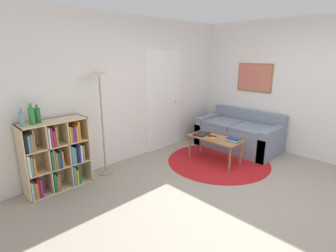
% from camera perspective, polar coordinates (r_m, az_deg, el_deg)
% --- Properties ---
extents(ground_plane, '(14.00, 14.00, 0.00)m').
position_cam_1_polar(ground_plane, '(3.89, 16.20, -15.32)').
color(ground_plane, gray).
extents(wall_back, '(7.49, 0.11, 2.60)m').
position_cam_1_polar(wall_back, '(4.97, -6.83, 7.77)').
color(wall_back, silver).
rests_on(wall_back, ground_plane).
extents(wall_right, '(0.08, 5.34, 2.60)m').
position_cam_1_polar(wall_right, '(5.95, 18.29, 8.54)').
color(wall_right, silver).
rests_on(wall_right, ground_plane).
extents(rug, '(1.88, 1.88, 0.01)m').
position_cam_1_polar(rug, '(5.03, 10.85, -7.51)').
color(rug, '#B2191E').
rests_on(rug, ground_plane).
extents(bookshelf, '(0.92, 0.34, 1.04)m').
position_cam_1_polar(bookshelf, '(4.17, -23.42, -5.97)').
color(bookshelf, beige).
rests_on(bookshelf, ground_plane).
extents(floor_lamp, '(0.25, 0.25, 1.69)m').
position_cam_1_polar(floor_lamp, '(4.23, -14.56, 7.21)').
color(floor_lamp, gray).
rests_on(floor_lamp, ground_plane).
extents(couch, '(0.93, 1.63, 0.77)m').
position_cam_1_polar(couch, '(5.77, 15.33, -1.79)').
color(couch, gray).
rests_on(couch, ground_plane).
extents(coffee_table, '(0.44, 0.98, 0.45)m').
position_cam_1_polar(coffee_table, '(4.91, 10.14, -3.13)').
color(coffee_table, '#996B42').
rests_on(coffee_table, ground_plane).
extents(laptop, '(0.34, 0.27, 0.02)m').
position_cam_1_polar(laptop, '(5.05, 7.33, -1.72)').
color(laptop, black).
rests_on(laptop, coffee_table).
extents(bowl, '(0.13, 0.13, 0.04)m').
position_cam_1_polar(bowl, '(4.77, 9.68, -2.75)').
color(bowl, orange).
rests_on(bowl, coffee_table).
extents(book_stack_on_table, '(0.14, 0.23, 0.05)m').
position_cam_1_polar(book_stack_on_table, '(4.76, 14.00, -2.95)').
color(book_stack_on_table, '#196B38').
rests_on(book_stack_on_table, coffee_table).
extents(remote, '(0.07, 0.15, 0.02)m').
position_cam_1_polar(remote, '(4.94, 9.63, -2.22)').
color(remote, black).
rests_on(remote, coffee_table).
extents(bottle_left, '(0.07, 0.07, 0.23)m').
position_cam_1_polar(bottle_left, '(3.88, -29.24, 1.38)').
color(bottle_left, '#6B93A3').
rests_on(bottle_left, bookshelf).
extents(bottle_middle, '(0.08, 0.08, 0.29)m').
position_cam_1_polar(bottle_middle, '(3.91, -27.54, 2.02)').
color(bottle_middle, '#2D8438').
rests_on(bottle_middle, bookshelf).
extents(bottle_right, '(0.07, 0.07, 0.25)m').
position_cam_1_polar(bottle_right, '(3.96, -26.50, 2.09)').
color(bottle_right, '#236633').
rests_on(bottle_right, bookshelf).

